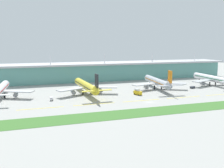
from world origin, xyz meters
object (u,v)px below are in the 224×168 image
object	(u,v)px
airliner_far_middle	(158,82)
baggage_cart	(52,99)
airliner_nearest	(0,90)
airliner_farthest	(212,78)
airliner_near_middle	(86,86)
fuel_truck	(138,92)
pushback_tug	(193,87)

from	to	relation	value
airliner_far_middle	baggage_cart	xyz separation A→B (m)	(-91.51, -16.50, -5.18)
airliner_nearest	airliner_farthest	size ratio (longest dim) A/B	1.03
airliner_nearest	baggage_cart	xyz separation A→B (m)	(34.68, -19.15, -5.18)
airliner_nearest	baggage_cart	world-z (taller)	airliner_nearest
airliner_far_middle	airliner_near_middle	bearing A→B (deg)	-178.64
airliner_nearest	airliner_far_middle	distance (m)	126.22
airliner_farthest	fuel_truck	xyz separation A→B (m)	(-85.45, -19.55, -4.18)
airliner_nearest	airliner_far_middle	size ratio (longest dim) A/B	1.01
airliner_near_middle	airliner_farthest	distance (m)	122.45
airliner_near_middle	airliner_far_middle	bearing A→B (deg)	1.36
airliner_far_middle	baggage_cart	world-z (taller)	airliner_far_middle
airliner_farthest	fuel_truck	distance (m)	87.76
airliner_near_middle	airliner_farthest	size ratio (longest dim) A/B	1.06
baggage_cart	airliner_far_middle	bearing A→B (deg)	10.22
pushback_tug	airliner_farthest	bearing A→B (deg)	17.79
airliner_nearest	airliner_farthest	distance (m)	185.28
airliner_near_middle	airliner_farthest	xyz separation A→B (m)	(122.39, 3.95, -0.00)
airliner_near_middle	pushback_tug	xyz separation A→B (m)	(94.68, -4.94, -5.35)
airliner_near_middle	airliner_far_middle	distance (m)	63.31
airliner_near_middle	baggage_cart	size ratio (longest dim) A/B	16.43
airliner_near_middle	baggage_cart	xyz separation A→B (m)	(-28.22, -14.99, -5.18)
airliner_near_middle	pushback_tug	bearing A→B (deg)	-2.99
airliner_farthest	baggage_cart	bearing A→B (deg)	-172.83
airliner_nearest	fuel_truck	world-z (taller)	airliner_nearest
airliner_far_middle	fuel_truck	size ratio (longest dim) A/B	7.85
airliner_near_middle	pushback_tug	world-z (taller)	airliner_near_middle
pushback_tug	airliner_far_middle	bearing A→B (deg)	168.39
fuel_truck	baggage_cart	distance (m)	65.16
airliner_near_middle	fuel_truck	distance (m)	40.31
airliner_nearest	airliner_near_middle	bearing A→B (deg)	-3.78
fuel_truck	pushback_tug	xyz separation A→B (m)	(57.74, 10.65, -1.16)
airliner_far_middle	pushback_tug	world-z (taller)	airliner_far_middle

